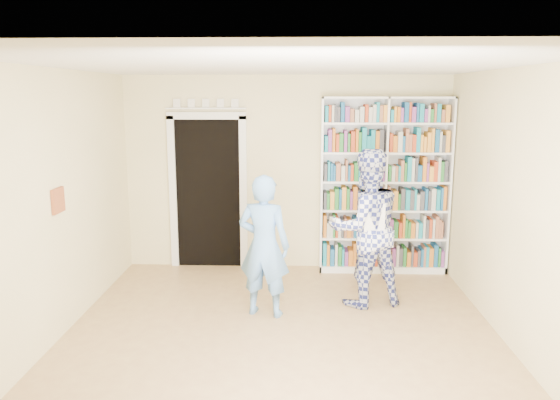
# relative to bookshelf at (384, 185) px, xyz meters

# --- Properties ---
(floor) EXTENTS (5.00, 5.00, 0.00)m
(floor) POSITION_rel_bookshelf_xyz_m (-1.35, -2.34, -1.22)
(floor) COLOR #9D724C
(floor) RESTS_ON ground
(ceiling) EXTENTS (5.00, 5.00, 0.00)m
(ceiling) POSITION_rel_bookshelf_xyz_m (-1.35, -2.34, 1.48)
(ceiling) COLOR white
(ceiling) RESTS_ON wall_back
(wall_back) EXTENTS (4.50, 0.00, 4.50)m
(wall_back) POSITION_rel_bookshelf_xyz_m (-1.35, 0.16, 0.13)
(wall_back) COLOR beige
(wall_back) RESTS_ON floor
(wall_left) EXTENTS (0.00, 5.00, 5.00)m
(wall_left) POSITION_rel_bookshelf_xyz_m (-3.60, -2.34, 0.13)
(wall_left) COLOR beige
(wall_left) RESTS_ON floor
(wall_right) EXTENTS (0.00, 5.00, 5.00)m
(wall_right) POSITION_rel_bookshelf_xyz_m (0.90, -2.34, 0.13)
(wall_right) COLOR beige
(wall_right) RESTS_ON floor
(bookshelf) EXTENTS (1.75, 0.33, 2.41)m
(bookshelf) POSITION_rel_bookshelf_xyz_m (0.00, 0.00, 0.00)
(bookshelf) COLOR white
(bookshelf) RESTS_ON floor
(doorway) EXTENTS (1.10, 0.08, 2.43)m
(doorway) POSITION_rel_bookshelf_xyz_m (-2.45, 0.13, -0.04)
(doorway) COLOR black
(doorway) RESTS_ON floor
(wall_art) EXTENTS (0.03, 0.25, 0.25)m
(wall_art) POSITION_rel_bookshelf_xyz_m (-3.58, -2.14, 0.18)
(wall_art) COLOR maroon
(wall_art) RESTS_ON wall_left
(man_blue) EXTENTS (0.66, 0.51, 1.59)m
(man_blue) POSITION_rel_bookshelf_xyz_m (-1.55, -1.61, -0.42)
(man_blue) COLOR #6399DD
(man_blue) RESTS_ON floor
(man_plaid) EXTENTS (1.05, 0.92, 1.84)m
(man_plaid) POSITION_rel_bookshelf_xyz_m (-0.40, -1.26, -0.30)
(man_plaid) COLOR navy
(man_plaid) RESTS_ON floor
(paper_sheet) EXTENTS (0.23, 0.02, 0.32)m
(paper_sheet) POSITION_rel_bookshelf_xyz_m (-0.33, -1.50, -0.12)
(paper_sheet) COLOR white
(paper_sheet) RESTS_ON man_plaid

